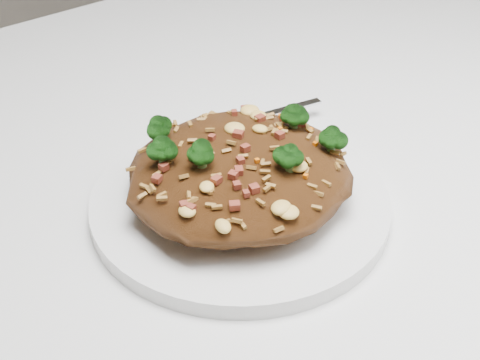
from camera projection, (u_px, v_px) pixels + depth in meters
The scene contains 4 objects.
dining_table at pixel (176, 259), 0.63m from camera, with size 1.20×0.80×0.75m.
plate at pixel (240, 202), 0.54m from camera, with size 0.24×0.24×0.01m, color white.
fried_rice at pixel (240, 164), 0.52m from camera, with size 0.18×0.17×0.07m.
fork at pixel (254, 118), 0.63m from camera, with size 0.16×0.05×0.00m.
Camera 1 is at (-0.24, -0.39, 1.09)m, focal length 50.00 mm.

